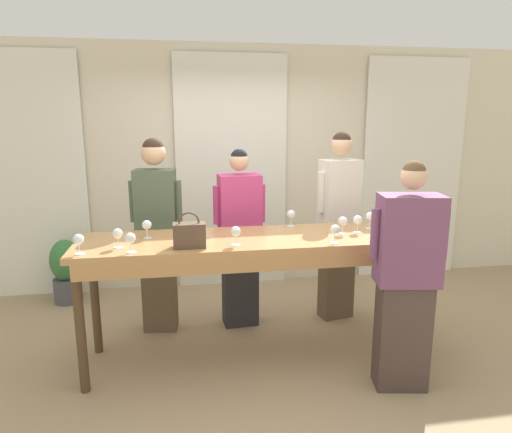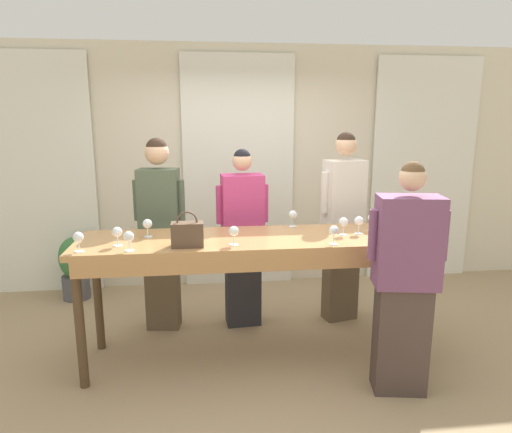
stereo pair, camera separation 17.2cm
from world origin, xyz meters
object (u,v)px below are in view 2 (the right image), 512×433
wine_glass_front_left (293,215)px  wine_glass_back_right (78,238)px  potted_plant (75,267)px  wine_glass_center_left (147,224)px  handbag (187,234)px  wine_glass_back_mid (343,223)px  wine_glass_center_right (334,231)px  guest_pink_top (243,238)px  guest_cream_sweater (343,224)px  wine_glass_by_bottle (423,227)px  wine_glass_back_left (117,233)px  guest_olive_jacket (160,231)px  wine_glass_center_mid (234,232)px  wine_glass_front_right (372,218)px  wine_glass_front_mid (129,237)px  host_pouring (405,281)px  wine_glass_near_host (359,222)px  tasting_bar (257,251)px  wine_bottle (420,221)px

wine_glass_front_left → wine_glass_back_right: same height
potted_plant → wine_glass_center_left: bearing=-54.8°
handbag → wine_glass_front_left: size_ratio=1.84×
wine_glass_back_mid → wine_glass_back_right: same height
wine_glass_center_right → guest_pink_top: (-0.61, 0.94, -0.29)m
guest_pink_top → guest_cream_sweater: 0.98m
wine_glass_center_left → wine_glass_back_right: 0.57m
handbag → wine_glass_by_bottle: (1.82, -0.02, 0.00)m
wine_glass_back_left → guest_olive_jacket: bearing=73.3°
wine_glass_back_mid → guest_cream_sweater: 0.73m
wine_glass_back_left → potted_plant: bearing=115.8°
wine_glass_center_right → wine_glass_by_bottle: (0.73, 0.05, -0.00)m
wine_glass_center_right → wine_glass_center_mid: bearing=174.5°
wine_glass_front_right → wine_glass_back_mid: same height
wine_glass_front_mid → wine_glass_center_right: 1.50m
wine_glass_back_left → host_pouring: bearing=-12.8°
wine_glass_center_mid → wine_glass_center_right: (0.75, -0.07, 0.00)m
wine_glass_back_right → guest_cream_sweater: 2.41m
wine_glass_front_left → wine_glass_near_host: bearing=-32.2°
wine_glass_center_right → wine_glass_back_left: size_ratio=1.00×
wine_glass_center_left → wine_glass_back_mid: same height
wine_glass_front_mid → wine_glass_back_right: (-0.35, 0.02, -0.00)m
guest_pink_top → wine_glass_back_right: bearing=-143.7°
wine_glass_front_mid → handbag: bearing=8.9°
tasting_bar → handbag: size_ratio=10.61×
wine_glass_center_left → wine_glass_near_host: size_ratio=1.00×
wine_glass_center_right → wine_glass_near_host: (0.30, 0.29, -0.00)m
wine_glass_back_mid → wine_glass_near_host: bearing=10.0°
wine_glass_center_left → wine_glass_near_host: 1.71m
wine_bottle → wine_glass_by_bottle: 0.15m
wine_bottle → wine_glass_center_mid: 1.53m
wine_glass_center_mid → potted_plant: (-1.65, 1.71, -0.79)m
wine_bottle → wine_glass_center_mid: size_ratio=2.23×
wine_glass_front_right → wine_glass_back_left: 2.07m
wine_glass_front_left → guest_cream_sweater: (0.56, 0.35, -0.18)m
wine_glass_near_host → wine_glass_back_right: bearing=-173.0°
wine_glass_front_mid → wine_glass_back_mid: 1.68m
wine_glass_back_mid → wine_glass_by_bottle: bearing=-20.7°
tasting_bar → potted_plant: (-1.85, 1.52, -0.58)m
wine_bottle → wine_glass_back_mid: 0.62m
wine_glass_by_bottle → host_pouring: (-0.29, -0.36, -0.30)m
tasting_bar → wine_glass_front_mid: (-0.96, -0.26, 0.21)m
tasting_bar → wine_bottle: bearing=-3.2°
wine_glass_front_mid → potted_plant: bearing=116.7°
wine_bottle → wine_glass_front_left: (-0.97, 0.41, -0.01)m
wine_glass_near_host → wine_glass_back_left: bearing=-175.7°
wine_glass_front_left → wine_glass_front_right: bearing=-17.4°
wine_glass_back_mid → host_pouring: (0.28, -0.58, -0.30)m
wine_glass_near_host → wine_glass_front_right: bearing=34.6°
wine_glass_front_mid → wine_glass_back_left: size_ratio=1.00×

